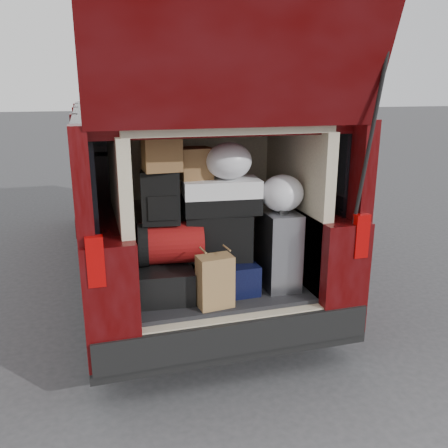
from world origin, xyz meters
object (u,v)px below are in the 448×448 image
Objects in this scene: backpack at (161,198)px; red_duffel at (171,243)px; navy_hardshell at (222,273)px; twotone_duffel at (221,196)px; kraft_bag at (215,281)px; black_soft_case at (219,235)px; black_hardshell at (163,278)px; silver_roller at (278,249)px.

red_duffel is at bearing 14.80° from backpack.
twotone_duffel is at bearing 83.30° from navy_hardshell.
black_soft_case is (0.12, 0.33, 0.21)m from kraft_bag.
red_duffel is at bearing 174.47° from navy_hardshell.
red_duffel is 0.36m from black_soft_case.
backpack is at bearing -171.14° from twotone_duffel.
black_hardshell is 0.44m from navy_hardshell.
red_duffel is (-0.37, 0.03, 0.26)m from navy_hardshell.
twotone_duffel is (0.44, 0.02, -0.02)m from backpack.
twotone_duffel reaches higher than kraft_bag.
black_hardshell is 0.72m from twotone_duffel.
black_hardshell is 0.99× the size of silver_roller.
silver_roller is at bearing 15.68° from kraft_bag.
twotone_duffel is at bearing 8.10° from black_hardshell.
black_soft_case is at bearing 108.79° from navy_hardshell.
twotone_duffel is at bearing 61.34° from kraft_bag.
red_duffel is at bearing 4.93° from black_hardshell.
silver_roller is at bearing -11.07° from twotone_duffel.
navy_hardshell is at bearing 170.71° from silver_roller.
backpack reaches higher than red_duffel.
backpack is (-0.42, -0.02, 0.31)m from black_soft_case.
backpack is at bearing -49.15° from black_hardshell.
backpack is at bearing 175.97° from navy_hardshell.
twotone_duffel is (0.38, 0.02, 0.31)m from red_duffel.
black_soft_case reaches higher than black_hardshell.
black_hardshell is 1.04× the size of twotone_duffel.
red_duffel is at bearing 173.87° from silver_roller.
black_soft_case is at bearing 7.50° from black_hardshell.
black_soft_case is (0.42, 0.01, 0.28)m from black_hardshell.
twotone_duffel is (0.14, 0.33, 0.50)m from kraft_bag.
backpack is (-0.84, 0.10, 0.42)m from silver_roller.
black_hardshell is 1.11× the size of navy_hardshell.
silver_roller is 1.55× the size of backpack.
twotone_duffel is (-0.40, 0.12, 0.40)m from silver_roller.
navy_hardshell is 0.89× the size of silver_roller.
silver_roller is at bearing -12.18° from navy_hardshell.
twotone_duffel reaches higher than navy_hardshell.
navy_hardshell is (0.44, -0.03, -0.00)m from black_hardshell.
twotone_duffel is at bearing 11.43° from backpack.
backpack is (0.01, -0.01, 0.59)m from black_hardshell.
navy_hardshell is 1.13× the size of red_duffel.
black_soft_case is at bearing 166.04° from silver_roller.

